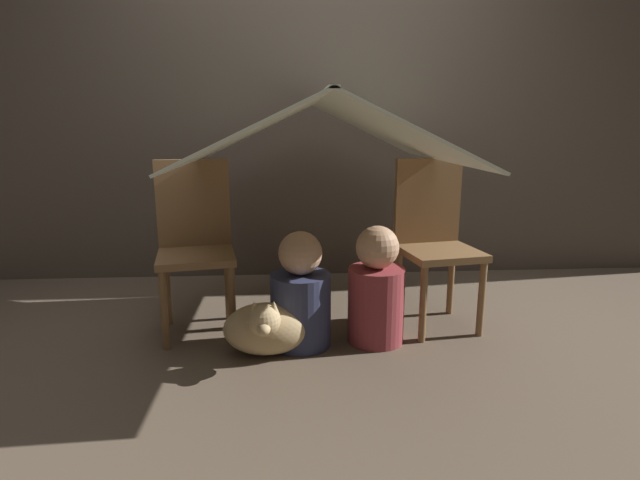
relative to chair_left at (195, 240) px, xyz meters
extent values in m
plane|color=brown|center=(0.64, -0.29, -0.48)|extent=(8.80, 8.80, 0.00)
cube|color=#4C4238|center=(0.64, 0.97, 0.77)|extent=(7.00, 0.05, 2.50)
cylinder|color=brown|center=(-0.12, -0.26, -0.28)|extent=(0.04, 0.04, 0.39)
cylinder|color=brown|center=(0.20, -0.20, -0.28)|extent=(0.04, 0.04, 0.39)
cylinder|color=brown|center=(-0.17, 0.06, -0.28)|extent=(0.04, 0.04, 0.39)
cylinder|color=brown|center=(0.14, 0.11, -0.28)|extent=(0.04, 0.04, 0.39)
cube|color=brown|center=(0.01, -0.07, -0.07)|extent=(0.43, 0.43, 0.04)
cube|color=brown|center=(-0.02, 0.10, 0.18)|extent=(0.37, 0.10, 0.45)
cylinder|color=brown|center=(1.13, -0.26, -0.28)|extent=(0.04, 0.04, 0.39)
cylinder|color=brown|center=(1.44, -0.20, -0.28)|extent=(0.04, 0.04, 0.39)
cylinder|color=brown|center=(1.08, 0.06, -0.28)|extent=(0.04, 0.04, 0.39)
cylinder|color=brown|center=(1.39, 0.11, -0.28)|extent=(0.04, 0.04, 0.39)
cube|color=brown|center=(1.26, -0.07, -0.07)|extent=(0.43, 0.43, 0.04)
cube|color=brown|center=(1.23, 0.10, 0.18)|extent=(0.37, 0.09, 0.45)
cube|color=silver|center=(0.32, -0.07, 0.55)|extent=(0.63, 1.48, 0.31)
cube|color=silver|center=(0.95, -0.07, 0.55)|extent=(0.63, 1.48, 0.31)
cube|color=silver|center=(0.64, -0.07, 0.70)|extent=(0.04, 1.48, 0.01)
cylinder|color=#2D3351|center=(0.53, -0.24, -0.30)|extent=(0.29, 0.29, 0.36)
sphere|color=tan|center=(0.53, -0.24, -0.01)|extent=(0.21, 0.21, 0.21)
cylinder|color=maroon|center=(0.90, -0.23, -0.29)|extent=(0.28, 0.28, 0.38)
sphere|color=tan|center=(0.90, -0.23, 0.00)|extent=(0.21, 0.21, 0.21)
ellipsoid|color=tan|center=(0.37, -0.34, -0.35)|extent=(0.40, 0.24, 0.25)
sphere|color=tan|center=(0.37, -0.49, -0.25)|extent=(0.14, 0.14, 0.14)
ellipsoid|color=tan|center=(0.37, -0.55, -0.26)|extent=(0.06, 0.07, 0.05)
cone|color=tan|center=(0.32, -0.49, -0.19)|extent=(0.05, 0.05, 0.06)
cone|color=tan|center=(0.41, -0.49, -0.19)|extent=(0.05, 0.05, 0.06)
camera|label=1|loc=(0.48, -2.52, 0.57)|focal=28.00mm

